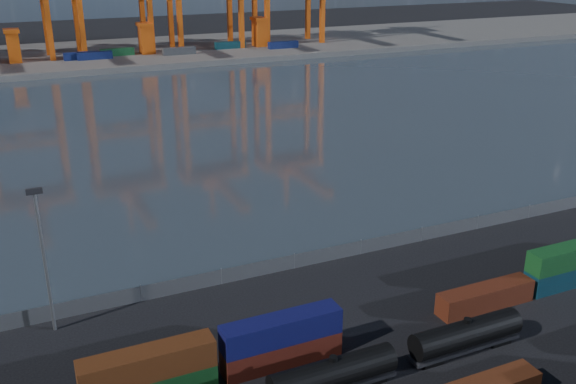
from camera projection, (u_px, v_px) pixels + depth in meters
name	position (u px, v px, depth m)	size (l,w,h in m)	color
harbor_water	(154.00, 127.00, 149.13)	(700.00, 700.00, 0.00)	#313D47
far_quay	(87.00, 56.00, 237.88)	(700.00, 70.00, 2.00)	#514F4C
container_row_north	(403.00, 313.00, 69.61)	(141.17, 2.52, 5.37)	#0F0F4C
waterfront_fence	(294.00, 261.00, 83.41)	(160.12, 0.12, 2.20)	#595B5E
yard_light_mast	(44.00, 254.00, 67.11)	(1.60, 0.40, 16.60)	slate
quay_containers	(60.00, 58.00, 220.46)	(172.58, 10.99, 2.60)	navy
straddle_carriers	(82.00, 41.00, 225.97)	(140.00, 7.00, 11.10)	#E65610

